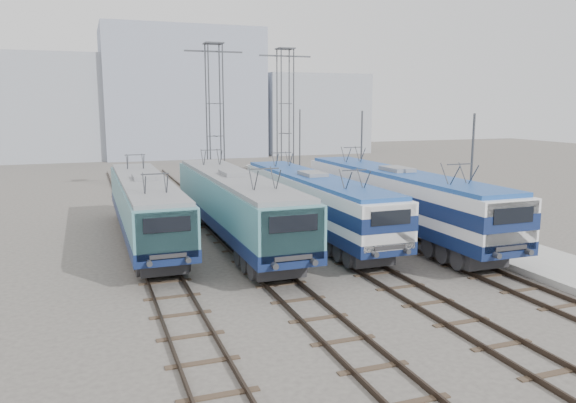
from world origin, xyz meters
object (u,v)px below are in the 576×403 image
Objects in this scene: locomotive_far_left at (146,205)px; mast_front at (471,183)px; locomotive_center_right at (314,199)px; locomotive_far_right at (398,196)px; mast_rear at (300,149)px; catenary_tower_west at (215,115)px; catenary_tower_east at (285,114)px; mast_mid at (361,161)px; locomotive_center_left at (235,202)px.

mast_front reaches higher than locomotive_far_left.
locomotive_far_right reaches higher than locomotive_center_right.
catenary_tower_west is at bearing -155.06° from mast_rear.
catenary_tower_east reaches higher than mast_rear.
locomotive_far_right is at bearing -89.21° from catenary_tower_east.
mast_mid reaches higher than locomotive_far_left.
mast_mid is (15.35, 4.86, 1.36)m from locomotive_far_left.
locomotive_center_right is 19.73m from mast_rear.
mast_front is (10.85, -5.45, 1.23)m from locomotive_center_left.
locomotive_center_left is 2.61× the size of mast_rear.
locomotive_far_right is (9.00, -1.57, 0.08)m from locomotive_center_left.
catenary_tower_east is (-0.25, 18.12, 4.29)m from locomotive_far_right.
catenary_tower_east is (13.25, 14.86, 4.50)m from locomotive_far_left.
catenary_tower_east reaches higher than locomotive_center_left.
mast_mid is at bearing 46.24° from locomotive_center_right.
locomotive_far_right is at bearing -67.28° from catenary_tower_west.
locomotive_center_right is at bearing -1.02° from locomotive_center_left.
locomotive_center_right is at bearing -104.33° from catenary_tower_east.
locomotive_far_left is 1.43× the size of catenary_tower_west.
locomotive_far_right is 2.64× the size of mast_mid.
catenary_tower_east reaches higher than locomotive_far_right.
locomotive_center_left is 4.50m from locomotive_center_right.
mast_rear reaches higher than locomotive_far_right.
catenary_tower_west is 1.00× the size of catenary_tower_east.
locomotive_far_right is 18.62m from catenary_tower_east.
mast_mid is at bearing -90.00° from mast_rear.
mast_front is at bearing -66.73° from catenary_tower_west.
catenary_tower_west reaches higher than locomotive_center_right.
locomotive_far_left is at bearing -131.72° from catenary_tower_east.
locomotive_far_left is at bearing 168.87° from locomotive_center_right.
locomotive_center_left is 0.99× the size of locomotive_far_right.
locomotive_center_left is at bearing -98.79° from catenary_tower_west.
locomotive_far_right is at bearing -13.57° from locomotive_far_left.
locomotive_center_right is 0.93× the size of locomotive_far_right.
locomotive_center_right is (9.00, -1.77, 0.06)m from locomotive_far_left.
catenary_tower_west reaches higher than locomotive_far_left.
mast_mid is (10.85, 6.55, 1.23)m from locomotive_center_left.
mast_mid is (0.00, 12.00, 0.00)m from mast_front.
locomotive_far_left is 16.98m from mast_front.
catenary_tower_west is (-2.25, 14.63, 4.44)m from locomotive_center_right.
locomotive_far_left is 1.43× the size of catenary_tower_east.
catenary_tower_west is (2.25, 14.55, 4.37)m from locomotive_center_left.
mast_mid is 12.00m from mast_rear.
mast_rear is (6.35, 18.63, 1.29)m from locomotive_center_right.
catenary_tower_west reaches higher than mast_front.
locomotive_center_right is 8.42m from mast_front.
locomotive_center_right is at bearing -133.76° from mast_mid.
catenary_tower_east reaches higher than locomotive_far_left.
locomotive_far_right is 4.45m from mast_front.
catenary_tower_east is 1.71× the size of mast_front.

